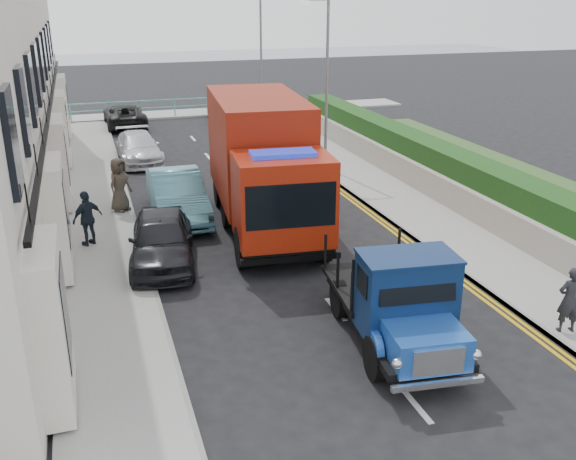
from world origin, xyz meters
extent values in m
plane|color=black|center=(0.00, 0.00, 0.00)|extent=(120.00, 120.00, 0.00)
cube|color=gray|center=(-5.20, 9.00, 0.06)|extent=(2.40, 38.00, 0.12)
cube|color=gray|center=(5.30, 9.00, 0.06)|extent=(2.60, 38.00, 0.12)
cube|color=gray|center=(0.00, 29.00, 0.06)|extent=(30.00, 2.50, 0.12)
plane|color=slate|center=(0.00, 60.00, 0.00)|extent=(120.00, 120.00, 0.00)
cube|color=black|center=(-6.35, 13.00, 3.60)|extent=(0.12, 28.00, 0.10)
cube|color=#B2AD9E|center=(6.60, 9.00, 0.55)|extent=(0.30, 28.00, 1.00)
cube|color=#153912|center=(7.30, 9.00, 0.95)|extent=(1.20, 28.00, 1.70)
cube|color=#59B2A5|center=(0.00, 28.20, 1.08)|extent=(13.00, 0.08, 0.06)
cube|color=#59B2A5|center=(0.00, 28.20, 0.65)|extent=(13.00, 0.06, 0.05)
cylinder|color=slate|center=(4.30, 14.00, 3.50)|extent=(0.12, 0.12, 7.00)
cube|color=beige|center=(3.30, 14.00, 6.78)|extent=(0.35, 0.18, 0.18)
cylinder|color=slate|center=(4.30, 24.00, 3.50)|extent=(0.12, 0.12, 7.00)
cylinder|color=black|center=(-0.36, -0.96, 0.45)|extent=(0.35, 0.92, 0.90)
cylinder|color=black|center=(1.28, -1.15, 0.45)|extent=(0.35, 0.92, 0.90)
cylinder|color=black|center=(-0.06, 1.65, 0.45)|extent=(0.35, 0.92, 0.90)
cylinder|color=black|center=(1.59, 1.46, 0.45)|extent=(0.35, 0.92, 0.90)
cube|color=black|center=(0.61, 0.25, 0.58)|extent=(2.29, 4.69, 0.17)
cube|color=#2051AF|center=(0.41, -1.48, 0.92)|extent=(1.59, 1.38, 0.68)
cube|color=silver|center=(0.34, -2.10, 0.92)|extent=(0.99, 0.19, 0.52)
cube|color=#0E244E|center=(0.54, -0.40, 1.46)|extent=(2.00, 1.34, 1.65)
cube|color=black|center=(0.74, 1.37, 0.80)|extent=(2.26, 2.84, 0.11)
cylinder|color=black|center=(-1.52, 5.12, 0.59)|extent=(0.46, 1.22, 1.19)
cylinder|color=black|center=(0.74, 4.89, 0.59)|extent=(0.46, 1.22, 1.19)
cylinder|color=black|center=(-1.19, 8.44, 0.59)|extent=(0.46, 1.22, 1.19)
cylinder|color=black|center=(1.07, 8.22, 0.59)|extent=(0.46, 1.22, 1.19)
cylinder|color=black|center=(-0.95, 10.81, 0.59)|extent=(0.46, 1.22, 1.19)
cylinder|color=black|center=(1.30, 10.58, 0.59)|extent=(0.46, 1.22, 1.19)
cube|color=black|center=(-0.11, 7.80, 0.81)|extent=(3.21, 7.76, 0.27)
cube|color=#9A1E0B|center=(-0.39, 5.00, 1.94)|extent=(2.78, 2.30, 2.37)
cube|color=black|center=(-0.49, 4.02, 2.05)|extent=(2.37, 0.32, 1.19)
cube|color=maroon|center=(0.00, 8.98, 2.48)|extent=(3.24, 5.85, 3.24)
imported|color=black|center=(-3.60, 6.11, 0.73)|extent=(2.31, 4.50, 1.46)
imported|color=teal|center=(-2.60, 9.83, 0.79)|extent=(1.74, 4.80, 1.57)
imported|color=silver|center=(-3.11, 18.00, 0.63)|extent=(1.92, 4.42, 1.27)
imported|color=black|center=(-3.09, 26.21, 0.64)|extent=(2.21, 4.65, 1.28)
imported|color=#AEAFB3|center=(2.84, 26.69, 0.76)|extent=(2.67, 4.71, 1.51)
imported|color=black|center=(4.40, -0.72, 0.89)|extent=(0.62, 0.47, 1.53)
imported|color=#1B2430|center=(-5.52, 7.89, 0.95)|extent=(1.04, 0.86, 1.66)
imported|color=#40382E|center=(-4.40, 10.85, 1.05)|extent=(1.06, 1.05, 1.85)
camera|label=1|loc=(-5.33, -10.83, 7.24)|focal=40.00mm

